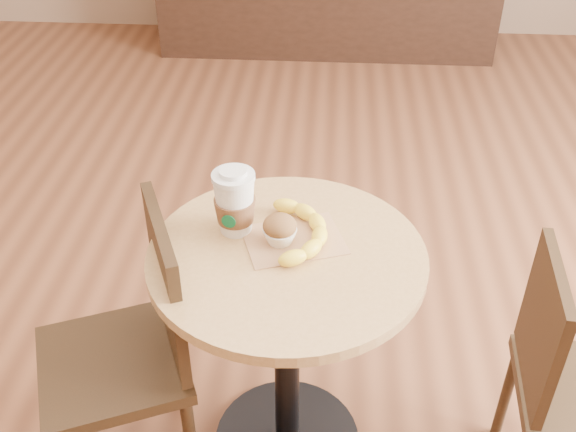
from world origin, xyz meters
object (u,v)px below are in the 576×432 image
at_px(banana, 302,231).
at_px(muffin, 280,230).
at_px(chair_right, 568,380).
at_px(coffee_cup, 235,204).
at_px(cafe_table, 287,318).
at_px(chair_left, 133,347).

bearing_deg(banana, muffin, -161.08).
height_order(chair_right, banana, banana).
bearing_deg(muffin, coffee_cup, 158.27).
bearing_deg(cafe_table, chair_right, -6.20).
height_order(cafe_table, banana, banana).
height_order(chair_right, muffin, muffin).
height_order(cafe_table, chair_right, chair_right).
relative_size(chair_left, coffee_cup, 4.78).
bearing_deg(coffee_cup, cafe_table, -21.31).
distance_m(chair_left, chair_right, 1.13).
relative_size(cafe_table, banana, 2.60).
distance_m(chair_left, coffee_cup, 0.48).
bearing_deg(banana, chair_right, -13.92).
bearing_deg(coffee_cup, muffin, -11.70).
relative_size(chair_left, muffin, 9.93).
distance_m(cafe_table, chair_right, 0.74).
bearing_deg(chair_left, coffee_cup, 97.62).
relative_size(cafe_table, coffee_cup, 4.21).
xyz_separation_m(chair_left, chair_right, (1.13, -0.01, -0.04)).
xyz_separation_m(cafe_table, coffee_cup, (-0.14, 0.08, 0.30)).
relative_size(cafe_table, muffin, 8.74).
xyz_separation_m(chair_right, coffee_cup, (-0.86, 0.16, 0.40)).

